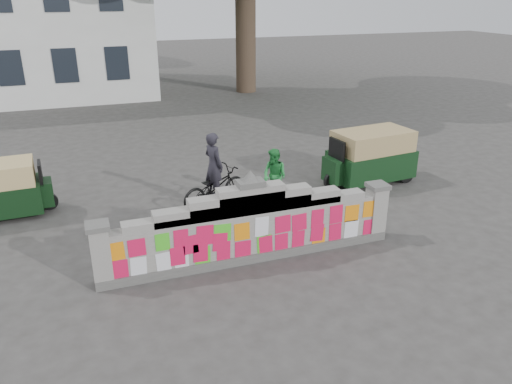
% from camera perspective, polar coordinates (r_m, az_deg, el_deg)
% --- Properties ---
extents(ground, '(100.00, 100.00, 0.00)m').
position_cam_1_polar(ground, '(10.78, -0.59, -7.65)').
color(ground, '#383533').
rests_on(ground, ground).
extents(parapet_wall, '(6.48, 0.44, 2.01)m').
position_cam_1_polar(parapet_wall, '(10.42, -0.60, -4.08)').
color(parapet_wall, '#4C4C49').
rests_on(parapet_wall, ground).
extents(cyclist_bike, '(2.08, 1.37, 1.03)m').
position_cam_1_polar(cyclist_bike, '(13.19, -4.77, 0.54)').
color(cyclist_bike, black).
rests_on(cyclist_bike, ground).
extents(cyclist_rider, '(0.63, 0.75, 1.75)m').
position_cam_1_polar(cyclist_rider, '(13.06, -4.82, 2.01)').
color(cyclist_rider, '#25232B').
rests_on(cyclist_rider, ground).
extents(pedestrian, '(0.83, 0.89, 1.47)m').
position_cam_1_polar(pedestrian, '(13.32, 2.13, 1.84)').
color(pedestrian, '#268D3C').
rests_on(pedestrian, ground).
extents(rickshaw_right, '(2.88, 1.56, 1.56)m').
position_cam_1_polar(rickshaw_right, '(15.08, 12.85, 4.04)').
color(rickshaw_right, black).
rests_on(rickshaw_right, ground).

